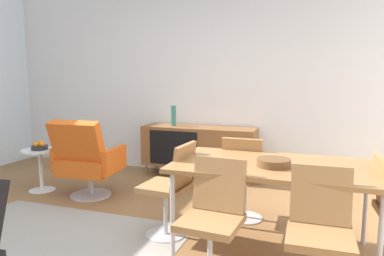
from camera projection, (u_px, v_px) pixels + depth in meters
name	position (u px, v px, depth m)	size (l,w,h in m)	color
ground_plane	(108.00, 248.00, 3.02)	(8.32, 8.32, 0.00)	olive
wall_back	(203.00, 78.00, 5.25)	(6.80, 0.12, 2.80)	white
sideboard	(199.00, 147.00, 5.09)	(1.60, 0.45, 0.72)	brown
vase_cobalt	(173.00, 116.00, 5.15)	(0.07, 0.07, 0.29)	#337266
dining_table	(275.00, 169.00, 2.87)	(1.60, 0.90, 0.74)	olive
wooden_bowl_on_table	(274.00, 163.00, 2.78)	(0.26, 0.26, 0.06)	brown
dining_chair_front_right	(320.00, 231.00, 2.26)	(0.41, 0.43, 0.86)	#9E7042
dining_chair_front_left	(213.00, 216.00, 2.49)	(0.43, 0.45, 0.86)	#9E7042
dining_chair_near_window	(171.00, 186.00, 3.19)	(0.45, 0.43, 0.86)	#9E7042
dining_chair_back_left	(244.00, 175.00, 3.54)	(0.40, 0.42, 0.86)	#9E7042
lounge_chair_red	(86.00, 159.00, 4.22)	(0.75, 0.69, 0.95)	#D85919
side_table_round	(41.00, 165.00, 4.52)	(0.44, 0.44, 0.52)	white
fruit_bowl	(40.00, 146.00, 4.48)	(0.20, 0.20, 0.11)	#262628
area_rug	(41.00, 248.00, 3.02)	(2.20, 1.70, 0.01)	gray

